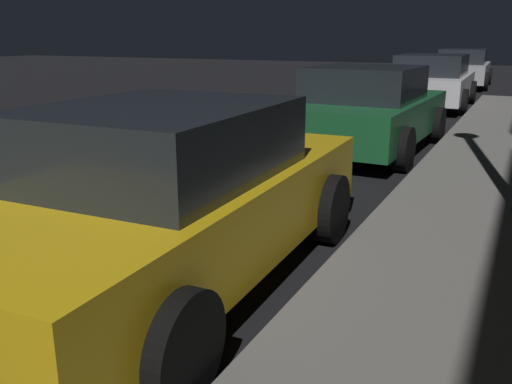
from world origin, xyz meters
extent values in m
cube|color=gold|center=(2.85, 3.09, 0.57)|extent=(1.96, 4.32, 0.64)
cube|color=#1E2328|center=(2.85, 3.01, 1.15)|extent=(1.68, 2.05, 0.56)
cylinder|color=black|center=(1.88, 4.39, 0.33)|extent=(0.24, 0.67, 0.66)
cylinder|color=black|center=(3.74, 4.45, 0.33)|extent=(0.24, 0.67, 0.66)
cylinder|color=black|center=(3.82, 1.80, 0.33)|extent=(0.24, 0.67, 0.66)
cube|color=#19592D|center=(2.85, 8.89, 0.57)|extent=(2.01, 4.14, 0.64)
cube|color=#1E2328|center=(2.84, 8.71, 1.15)|extent=(1.72, 1.95, 0.56)
cylinder|color=black|center=(1.93, 10.18, 0.33)|extent=(0.24, 0.67, 0.66)
cylinder|color=black|center=(3.84, 10.13, 0.33)|extent=(0.24, 0.67, 0.66)
cylinder|color=black|center=(1.86, 7.65, 0.33)|extent=(0.24, 0.67, 0.66)
cylinder|color=black|center=(3.77, 7.59, 0.33)|extent=(0.24, 0.67, 0.66)
cube|color=silver|center=(2.85, 15.43, 0.57)|extent=(1.99, 4.25, 0.64)
cube|color=#1E2328|center=(2.85, 15.27, 1.15)|extent=(1.72, 2.29, 0.56)
cylinder|color=black|center=(1.86, 16.72, 0.33)|extent=(0.23, 0.66, 0.66)
cylinder|color=black|center=(3.78, 16.76, 0.33)|extent=(0.23, 0.66, 0.66)
cylinder|color=black|center=(1.92, 14.11, 0.33)|extent=(0.23, 0.66, 0.66)
cylinder|color=black|center=(3.84, 14.15, 0.33)|extent=(0.23, 0.66, 0.66)
cube|color=#B7B7BF|center=(2.85, 22.39, 0.57)|extent=(1.99, 4.64, 0.64)
cube|color=#1E2328|center=(2.85, 22.43, 1.15)|extent=(1.70, 2.50, 0.56)
cylinder|color=black|center=(1.88, 23.77, 0.33)|extent=(0.24, 0.67, 0.66)
cylinder|color=black|center=(3.72, 23.84, 0.33)|extent=(0.24, 0.67, 0.66)
cylinder|color=black|center=(1.98, 20.94, 0.33)|extent=(0.24, 0.67, 0.66)
cylinder|color=black|center=(3.82, 21.00, 0.33)|extent=(0.24, 0.67, 0.66)
camera|label=1|loc=(5.32, -0.28, 1.92)|focal=38.08mm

